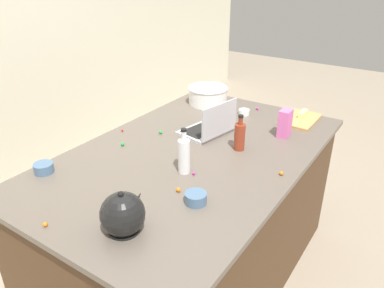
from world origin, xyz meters
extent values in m
plane|color=gray|center=(0.00, 0.00, 0.00)|extent=(12.00, 12.00, 0.00)
cube|color=#4C331E|center=(0.00, 0.00, 0.43)|extent=(1.84, 1.12, 0.87)
cube|color=#60564C|center=(0.00, 0.00, 0.89)|extent=(1.90, 1.18, 0.03)
cube|color=#B7B7BC|center=(0.27, 0.08, 0.91)|extent=(0.35, 0.28, 0.02)
cube|color=black|center=(0.27, 0.09, 0.92)|extent=(0.30, 0.20, 0.00)
cube|color=#B7B7BC|center=(0.25, -0.03, 1.02)|extent=(0.30, 0.07, 0.20)
cube|color=silver|center=(0.25, -0.03, 1.02)|extent=(0.27, 0.05, 0.18)
cylinder|color=white|center=(0.72, 0.34, 0.96)|extent=(0.28, 0.28, 0.12)
cylinder|color=black|center=(0.72, 0.34, 0.97)|extent=(0.23, 0.23, 0.11)
torus|color=white|center=(0.72, 0.34, 1.02)|extent=(0.29, 0.29, 0.02)
cylinder|color=maroon|center=(0.18, -0.20, 0.98)|extent=(0.06, 0.06, 0.15)
cylinder|color=maroon|center=(0.18, -0.20, 1.08)|extent=(0.03, 0.03, 0.04)
cylinder|color=black|center=(0.18, -0.20, 1.10)|extent=(0.03, 0.03, 0.01)
cylinder|color=white|center=(-0.20, -0.09, 0.99)|extent=(0.06, 0.06, 0.18)
cylinder|color=white|center=(-0.20, -0.09, 1.10)|extent=(0.03, 0.03, 0.05)
cylinder|color=black|center=(-0.20, -0.09, 1.14)|extent=(0.03, 0.03, 0.01)
cylinder|color=black|center=(-0.72, -0.15, 0.91)|extent=(0.13, 0.13, 0.01)
sphere|color=black|center=(-0.72, -0.15, 0.98)|extent=(0.18, 0.18, 0.18)
cone|color=black|center=(-0.63, -0.15, 1.00)|extent=(0.08, 0.03, 0.07)
sphere|color=black|center=(-0.72, -0.15, 1.07)|extent=(0.02, 0.02, 0.02)
cube|color=tan|center=(0.78, -0.35, 0.91)|extent=(0.32, 0.20, 0.02)
cube|color=#F4E58C|center=(0.83, -0.35, 0.94)|extent=(0.11, 0.04, 0.04)
cylinder|color=slate|center=(-0.60, 0.50, 0.92)|extent=(0.10, 0.10, 0.05)
cylinder|color=slate|center=(-0.40, -0.29, 0.92)|extent=(0.10, 0.10, 0.05)
cylinder|color=white|center=(0.67, 0.01, 0.92)|extent=(0.07, 0.07, 0.04)
cube|color=pink|center=(0.49, -0.35, 0.99)|extent=(0.09, 0.06, 0.17)
sphere|color=red|center=(0.53, 0.05, 0.91)|extent=(0.02, 0.02, 0.02)
sphere|color=red|center=(-0.01, 0.52, 0.91)|extent=(0.02, 0.02, 0.02)
sphere|color=#CC3399|center=(-0.20, -0.15, 0.91)|extent=(0.02, 0.02, 0.02)
sphere|color=#CC3399|center=(0.81, -0.03, 0.91)|extent=(0.02, 0.02, 0.02)
sphere|color=orange|center=(0.04, -0.51, 0.91)|extent=(0.02, 0.02, 0.02)
sphere|color=green|center=(-0.16, 0.38, 0.91)|extent=(0.02, 0.02, 0.02)
sphere|color=orange|center=(-0.37, -0.17, 0.91)|extent=(0.02, 0.02, 0.02)
sphere|color=green|center=(0.09, 0.30, 0.91)|extent=(0.02, 0.02, 0.02)
sphere|color=orange|center=(-0.88, 0.13, 0.91)|extent=(0.02, 0.02, 0.02)
camera|label=1|loc=(-1.56, -1.05, 1.88)|focal=35.20mm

